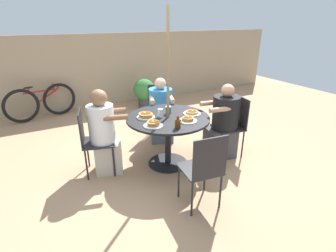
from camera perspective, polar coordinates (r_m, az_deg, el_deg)
The scene contains 20 objects.
ground_plane at distance 3.98m, azimuth -0.00°, elevation -8.05°, with size 12.00×12.00×0.00m, color tan.
back_fence at distance 6.60m, azimuth -13.62°, elevation 11.67°, with size 10.00×0.06×1.70m, color tan.
patio_table at distance 3.70m, azimuth -0.00°, elevation 0.18°, with size 1.17×1.17×0.74m.
umbrella_pole at distance 3.55m, azimuth -0.00°, elevation 7.24°, with size 0.04×0.04×2.18m, color #846B4C.
patio_chair_north at distance 3.66m, azimuth -16.33°, elevation -2.49°, with size 0.51×0.51×0.93m.
diner_north at distance 3.65m, azimuth -13.65°, elevation -2.04°, with size 0.55×0.45×1.19m.
patio_chair_east at distance 2.89m, azimuth 7.84°, elevation -8.83°, with size 0.46×0.46×0.93m.
patio_chair_south at distance 4.15m, azimuth 14.05°, elevation 0.76°, with size 0.48×0.48×0.93m.
diner_south at distance 4.07m, azimuth 11.88°, elevation 0.23°, with size 0.58×0.47×1.14m.
patio_chair_west at distance 4.71m, azimuth -1.85°, elevation 4.06°, with size 0.53×0.53×0.93m.
diner_west at distance 4.56m, azimuth -1.58°, elevation 2.85°, with size 0.53×0.60×1.10m.
pancake_plate_a at distance 3.64m, azimuth -4.86°, elevation 2.28°, with size 0.25×0.25×0.07m.
pancake_plate_b at distance 3.50m, azimuth 4.32°, elevation 1.39°, with size 0.25×0.25×0.07m.
pancake_plate_c at distance 3.78m, azimuth 5.26°, elevation 2.88°, with size 0.25×0.25×0.05m.
pancake_plate_d at distance 3.34m, azimuth -3.23°, elevation 0.39°, with size 0.25×0.25×0.07m.
syrup_bottle at distance 3.27m, azimuth 2.16°, elevation 0.59°, with size 0.10×0.07×0.16m.
coffee_cup at distance 3.77m, azimuth 0.07°, elevation 3.52°, with size 0.08×0.08×0.11m.
drinking_glass_a at distance 3.64m, azimuth -1.66°, elevation 2.87°, with size 0.07×0.07×0.12m, color silver.
bicycle at distance 6.21m, azimuth -25.88°, elevation 4.71°, with size 1.46×0.49×0.73m.
potted_shrub at distance 6.31m, azimuth -5.23°, elevation 7.52°, with size 0.51×0.51×0.70m.
Camera 1 is at (-1.60, -3.03, 2.02)m, focal length 28.00 mm.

